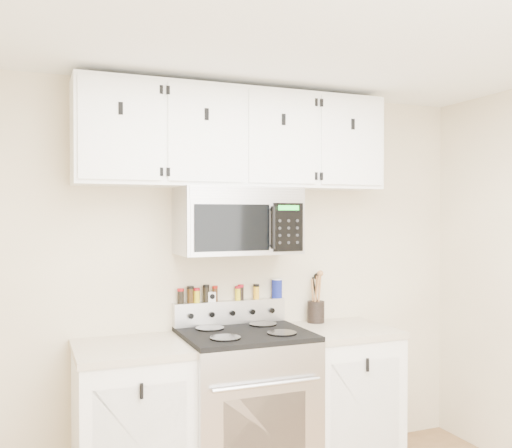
{
  "coord_description": "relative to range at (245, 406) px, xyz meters",
  "views": [
    {
      "loc": [
        -1.24,
        -1.83,
        1.67
      ],
      "look_at": [
        0.08,
        1.45,
        1.61
      ],
      "focal_mm": 40.0,
      "sensor_mm": 36.0,
      "label": 1
    }
  ],
  "objects": [
    {
      "name": "spice_jar_0",
      "position": [
        -0.33,
        0.28,
        0.66
      ],
      "size": [
        0.04,
        0.04,
        0.1
      ],
      "color": "black",
      "rests_on": "range"
    },
    {
      "name": "range",
      "position": [
        0.0,
        0.0,
        0.0
      ],
      "size": [
        0.76,
        0.65,
        1.1
      ],
      "color": "#B7B7BA",
      "rests_on": "floor"
    },
    {
      "name": "spice_jar_6",
      "position": [
        0.08,
        0.28,
        0.66
      ],
      "size": [
        0.04,
        0.04,
        0.1
      ],
      "color": "black",
      "rests_on": "range"
    },
    {
      "name": "back_wall",
      "position": [
        0.0,
        0.32,
        0.76
      ],
      "size": [
        3.5,
        0.01,
        2.5
      ],
      "primitive_type": "cube",
      "color": "tan",
      "rests_on": "floor"
    },
    {
      "name": "utensil_crock",
      "position": [
        0.61,
        0.23,
        0.52
      ],
      "size": [
        0.12,
        0.12,
        0.34
      ],
      "color": "black",
      "rests_on": "base_cabinet_right"
    },
    {
      "name": "upper_cabinets",
      "position": [
        -0.0,
        0.15,
        1.66
      ],
      "size": [
        2.0,
        0.35,
        0.62
      ],
      "color": "white",
      "rests_on": "back_wall"
    },
    {
      "name": "spice_jar_7",
      "position": [
        0.19,
        0.28,
        0.66
      ],
      "size": [
        0.04,
        0.04,
        0.1
      ],
      "color": "yellow",
      "rests_on": "range"
    },
    {
      "name": "spice_jar_1",
      "position": [
        -0.27,
        0.28,
        0.67
      ],
      "size": [
        0.04,
        0.04,
        0.11
      ],
      "color": "#39240D",
      "rests_on": "range"
    },
    {
      "name": "base_cabinet_right",
      "position": [
        0.69,
        0.02,
        -0.03
      ],
      "size": [
        0.64,
        0.62,
        0.92
      ],
      "color": "white",
      "rests_on": "floor"
    },
    {
      "name": "spice_jar_2",
      "position": [
        -0.23,
        0.28,
        0.66
      ],
      "size": [
        0.04,
        0.04,
        0.09
      ],
      "color": "gold",
      "rests_on": "range"
    },
    {
      "name": "base_cabinet_left",
      "position": [
        -0.69,
        0.02,
        -0.03
      ],
      "size": [
        0.64,
        0.62,
        0.92
      ],
      "color": "white",
      "rests_on": "floor"
    },
    {
      "name": "spice_jar_5",
      "position": [
        0.06,
        0.28,
        0.66
      ],
      "size": [
        0.04,
        0.04,
        0.09
      ],
      "color": "yellow",
      "rests_on": "range"
    },
    {
      "name": "spice_jar_3",
      "position": [
        -0.16,
        0.28,
        0.67
      ],
      "size": [
        0.04,
        0.04,
        0.11
      ],
      "color": "black",
      "rests_on": "range"
    },
    {
      "name": "spice_jar_4",
      "position": [
        -0.1,
        0.28,
        0.66
      ],
      "size": [
        0.04,
        0.04,
        0.1
      ],
      "color": "#3D230E",
      "rests_on": "range"
    },
    {
      "name": "microwave",
      "position": [
        0.0,
        0.13,
        1.14
      ],
      "size": [
        0.76,
        0.44,
        0.42
      ],
      "color": "#9E9EA3",
      "rests_on": "back_wall"
    },
    {
      "name": "kitchen_timer",
      "position": [
        -0.13,
        0.28,
        0.65
      ],
      "size": [
        0.06,
        0.06,
        0.06
      ],
      "primitive_type": "cube",
      "rotation": [
        0.0,
        0.0,
        -0.22
      ],
      "color": "white",
      "rests_on": "range"
    },
    {
      "name": "salt_canister",
      "position": [
        0.34,
        0.28,
        0.68
      ],
      "size": [
        0.07,
        0.07,
        0.13
      ],
      "color": "navy",
      "rests_on": "range"
    }
  ]
}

